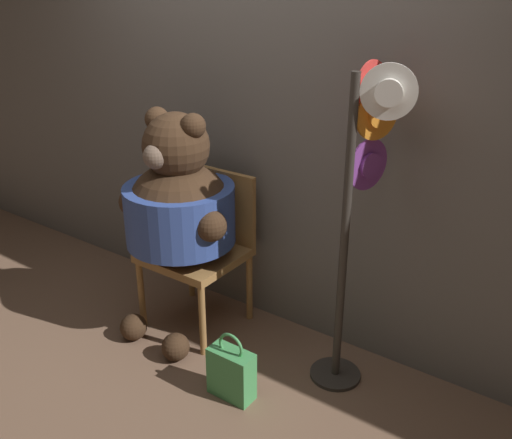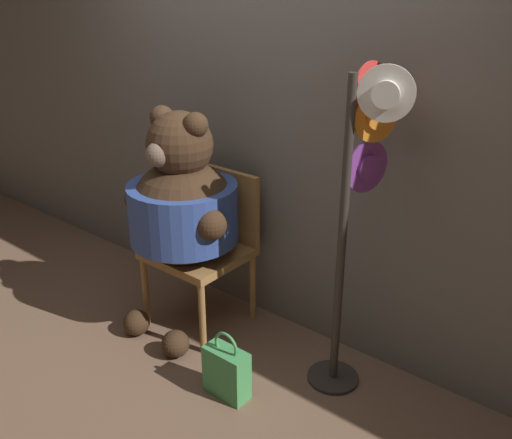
{
  "view_description": "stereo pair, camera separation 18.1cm",
  "coord_description": "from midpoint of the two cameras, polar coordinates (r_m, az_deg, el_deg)",
  "views": [
    {
      "loc": [
        1.85,
        -2.13,
        2.08
      ],
      "look_at": [
        0.24,
        0.15,
        0.84
      ],
      "focal_mm": 40.0,
      "sensor_mm": 36.0,
      "label": 1
    },
    {
      "loc": [
        2.0,
        -2.02,
        2.08
      ],
      "look_at": [
        0.24,
        0.15,
        0.84
      ],
      "focal_mm": 40.0,
      "sensor_mm": 36.0,
      "label": 2
    }
  ],
  "objects": [
    {
      "name": "handbag_on_ground",
      "position": [
        3.08,
        -1.23,
        -14.98
      ],
      "size": [
        0.25,
        0.12,
        0.39
      ],
      "color": "#479E56",
      "rests_on": "ground_plane"
    },
    {
      "name": "ground_plane",
      "position": [
        3.51,
        -3.15,
        -12.52
      ],
      "size": [
        14.0,
        14.0,
        0.0
      ],
      "primitive_type": "plane",
      "color": "brown"
    },
    {
      "name": "wall_back",
      "position": [
        3.4,
        2.9,
        7.76
      ],
      "size": [
        8.0,
        0.1,
        2.28
      ],
      "color": "#66605B",
      "rests_on": "ground_plane"
    },
    {
      "name": "teddy_bear",
      "position": [
        3.32,
        -5.87,
        1.36
      ],
      "size": [
        0.77,
        0.68,
        1.38
      ],
      "color": "#3D2819",
      "rests_on": "ground_plane"
    },
    {
      "name": "hat_display_rack",
      "position": [
        2.79,
        12.07,
        2.58
      ],
      "size": [
        0.4,
        0.4,
        1.71
      ],
      "color": "#332D28",
      "rests_on": "ground_plane"
    },
    {
      "name": "chair",
      "position": [
        3.53,
        -3.48,
        -2.05
      ],
      "size": [
        0.55,
        0.52,
        0.96
      ],
      "color": "#9E703D",
      "rests_on": "ground_plane"
    }
  ]
}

